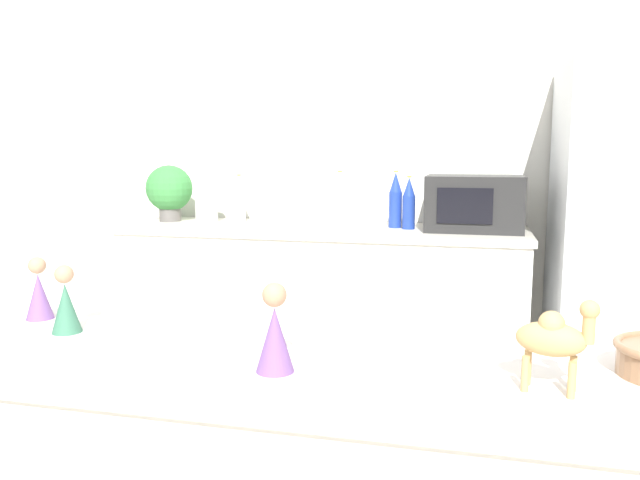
# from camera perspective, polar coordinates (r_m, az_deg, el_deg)

# --- Properties ---
(wall_back) EXTENTS (8.00, 0.06, 2.55)m
(wall_back) POSITION_cam_1_polar(r_m,az_deg,el_deg) (3.60, 6.35, 7.06)
(wall_back) COLOR silver
(wall_back) RESTS_ON ground_plane
(back_counter) EXTENTS (2.17, 0.63, 0.94)m
(back_counter) POSITION_cam_1_polar(r_m,az_deg,el_deg) (3.45, 0.04, -6.47)
(back_counter) COLOR white
(back_counter) RESTS_ON ground_plane
(potted_plant) EXTENTS (0.27, 0.27, 0.32)m
(potted_plant) POSITION_cam_1_polar(r_m,az_deg,el_deg) (3.70, -13.62, 4.46)
(potted_plant) COLOR #595451
(potted_plant) RESTS_ON back_counter
(paper_towel_roll) EXTENTS (0.12, 0.12, 0.24)m
(paper_towel_roll) POSITION_cam_1_polar(r_m,az_deg,el_deg) (3.57, -10.36, 3.48)
(paper_towel_roll) COLOR white
(paper_towel_roll) RESTS_ON back_counter
(microwave) EXTENTS (0.48, 0.37, 0.28)m
(microwave) POSITION_cam_1_polar(r_m,az_deg,el_deg) (3.27, 13.89, 3.29)
(microwave) COLOR black
(microwave) RESTS_ON back_counter
(back_bottle_0) EXTENTS (0.07, 0.07, 0.30)m
(back_bottle_0) POSITION_cam_1_polar(r_m,az_deg,el_deg) (3.33, 1.82, 3.66)
(back_bottle_0) COLOR #B2B7BC
(back_bottle_0) RESTS_ON back_counter
(back_bottle_1) EXTENTS (0.07, 0.07, 0.27)m
(back_bottle_1) POSITION_cam_1_polar(r_m,az_deg,el_deg) (3.58, -7.38, 3.70)
(back_bottle_1) COLOR #B2B7BC
(back_bottle_1) RESTS_ON back_counter
(back_bottle_2) EXTENTS (0.07, 0.07, 0.30)m
(back_bottle_2) POSITION_cam_1_polar(r_m,az_deg,el_deg) (3.32, 6.91, 3.61)
(back_bottle_2) COLOR navy
(back_bottle_2) RESTS_ON back_counter
(back_bottle_3) EXTENTS (0.07, 0.07, 0.28)m
(back_bottle_3) POSITION_cam_1_polar(r_m,az_deg,el_deg) (3.27, 8.13, 3.29)
(back_bottle_3) COLOR navy
(back_bottle_3) RESTS_ON back_counter
(camel_figurine) EXTENTS (0.14, 0.08, 0.17)m
(camel_figurine) POSITION_cam_1_polar(r_m,az_deg,el_deg) (1.15, 20.65, -8.31)
(camel_figurine) COLOR tan
(camel_figurine) RESTS_ON bar_counter
(wise_man_figurine_blue) EXTENTS (0.07, 0.07, 0.16)m
(wise_man_figurine_blue) POSITION_cam_1_polar(r_m,az_deg,el_deg) (1.54, -22.23, -5.40)
(wise_man_figurine_blue) COLOR #33664C
(wise_man_figurine_blue) RESTS_ON bar_counter
(wise_man_figurine_crimson) EXTENTS (0.07, 0.07, 0.17)m
(wise_man_figurine_crimson) POSITION_cam_1_polar(r_m,az_deg,el_deg) (1.18, -4.16, -8.53)
(wise_man_figurine_crimson) COLOR #6B4784
(wise_man_figurine_crimson) RESTS_ON bar_counter
(wise_man_figurine_purple) EXTENTS (0.07, 0.07, 0.16)m
(wise_man_figurine_purple) POSITION_cam_1_polar(r_m,az_deg,el_deg) (1.69, -24.32, -4.38)
(wise_man_figurine_purple) COLOR #6B4784
(wise_man_figurine_purple) RESTS_ON bar_counter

